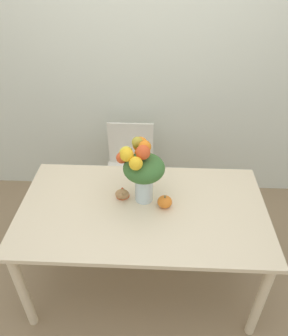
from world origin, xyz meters
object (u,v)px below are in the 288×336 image
(turkey_figurine, at_px, (122,193))
(dining_chair_near_window, at_px, (130,170))
(flower_vase, at_px, (142,168))
(pumpkin, at_px, (165,202))

(turkey_figurine, relative_size, dining_chair_near_window, 0.14)
(flower_vase, bearing_deg, dining_chair_near_window, 101.80)
(turkey_figurine, height_order, dining_chair_near_window, dining_chair_near_window)
(flower_vase, bearing_deg, turkey_figurine, 179.05)
(turkey_figurine, bearing_deg, flower_vase, -0.95)
(turkey_figurine, xyz_separation_m, dining_chair_near_window, (-0.01, 0.68, -0.33))
(flower_vase, height_order, dining_chair_near_window, flower_vase)
(pumpkin, bearing_deg, turkey_figurine, 164.75)
(dining_chair_near_window, bearing_deg, flower_vase, -78.38)
(flower_vase, height_order, turkey_figurine, flower_vase)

